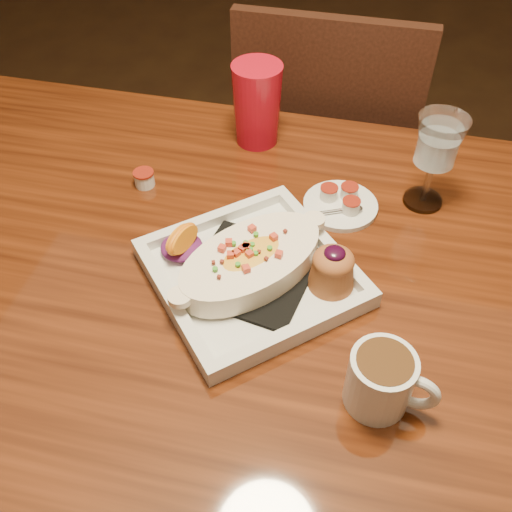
% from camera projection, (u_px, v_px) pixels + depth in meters
% --- Properties ---
extents(floor, '(7.00, 7.00, 0.00)m').
position_uv_depth(floor, '(269.00, 479.00, 1.40)').
color(floor, black).
rests_on(floor, ground).
extents(table, '(1.50, 0.90, 0.75)m').
position_uv_depth(table, '(275.00, 317.00, 0.93)').
color(table, '#62280E').
rests_on(table, floor).
extents(chair_far, '(0.42, 0.42, 0.93)m').
position_uv_depth(chair_far, '(324.00, 161.00, 1.46)').
color(chair_far, black).
rests_on(chair_far, floor).
extents(plate, '(0.39, 0.39, 0.08)m').
position_uv_depth(plate, '(257.00, 266.00, 0.84)').
color(plate, silver).
rests_on(plate, table).
extents(coffee_mug, '(0.11, 0.08, 0.09)m').
position_uv_depth(coffee_mug, '(383.00, 380.00, 0.69)').
color(coffee_mug, silver).
rests_on(coffee_mug, table).
extents(goblet, '(0.08, 0.08, 0.17)m').
position_uv_depth(goblet, '(437.00, 146.00, 0.90)').
color(goblet, silver).
rests_on(goblet, table).
extents(saucer, '(0.13, 0.13, 0.09)m').
position_uv_depth(saucer, '(340.00, 203.00, 0.96)').
color(saucer, silver).
rests_on(saucer, table).
extents(creamer_loose, '(0.04, 0.04, 0.03)m').
position_uv_depth(creamer_loose, '(144.00, 178.00, 1.00)').
color(creamer_loose, silver).
rests_on(creamer_loose, table).
extents(red_tumbler, '(0.09, 0.09, 0.16)m').
position_uv_depth(red_tumbler, '(257.00, 105.00, 1.05)').
color(red_tumbler, red).
rests_on(red_tumbler, table).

